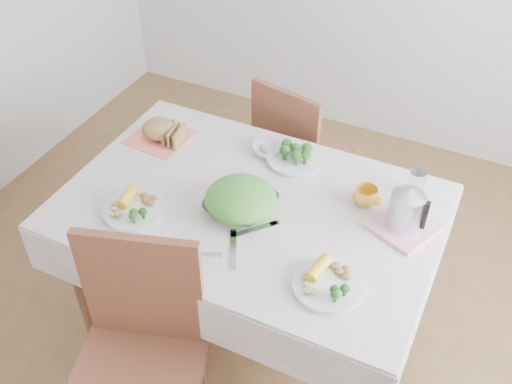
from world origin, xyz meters
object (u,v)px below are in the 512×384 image
at_px(dinner_plate_left, 134,210).
at_px(yellow_mug, 366,196).
at_px(dining_table, 250,269).
at_px(chair_far, 304,149).
at_px(salad_bowl, 241,205).
at_px(electric_kettle, 408,204).
at_px(dinner_plate_right, 328,285).

bearing_deg(dinner_plate_left, yellow_mug, 29.11).
xyz_separation_m(dining_table, chair_far, (-0.08, 0.81, 0.09)).
bearing_deg(salad_bowl, chair_far, 94.60).
bearing_deg(electric_kettle, chair_far, 128.21).
xyz_separation_m(dining_table, dinner_plate_left, (-0.39, -0.24, 0.40)).
bearing_deg(salad_bowl, dinner_plate_left, -153.44).
bearing_deg(dinner_plate_right, chair_far, 115.66).
bearing_deg(electric_kettle, salad_bowl, -169.06).
height_order(dinner_plate_right, yellow_mug, yellow_mug).
distance_m(dining_table, dinner_plate_right, 0.65).
bearing_deg(dining_table, electric_kettle, 13.28).
distance_m(chair_far, electric_kettle, 1.04).
distance_m(salad_bowl, yellow_mug, 0.50).
relative_size(dining_table, yellow_mug, 14.09).
bearing_deg(dinner_plate_left, salad_bowl, 26.56).
distance_m(dining_table, salad_bowl, 0.42).
xyz_separation_m(salad_bowl, yellow_mug, (0.43, 0.26, 0.01)).
relative_size(salad_bowl, electric_kettle, 1.47).
relative_size(chair_far, dinner_plate_left, 3.67).
relative_size(dinner_plate_left, electric_kettle, 1.36).
height_order(chair_far, dinner_plate_right, chair_far).
distance_m(dinner_plate_left, dinner_plate_right, 0.82).
distance_m(chair_far, dinner_plate_left, 1.14).
bearing_deg(dinner_plate_left, electric_kettle, 21.23).
relative_size(dinner_plate_right, yellow_mug, 2.57).
bearing_deg(dinner_plate_right, salad_bowl, 154.71).
xyz_separation_m(dinner_plate_right, electric_kettle, (0.15, 0.40, 0.11)).
bearing_deg(dinner_plate_left, chair_far, 73.70).
height_order(salad_bowl, electric_kettle, electric_kettle).
height_order(chair_far, dinner_plate_left, chair_far).
height_order(chair_far, salad_bowl, chair_far).
bearing_deg(yellow_mug, electric_kettle, -21.40).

